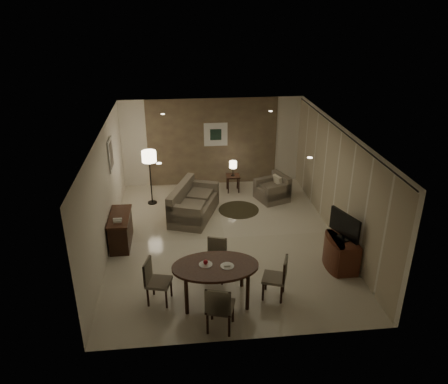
{
  "coord_description": "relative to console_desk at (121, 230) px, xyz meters",
  "views": [
    {
      "loc": [
        -1.03,
        -9.27,
        5.45
      ],
      "look_at": [
        0.0,
        0.2,
        1.15
      ],
      "focal_mm": 35.0,
      "sensor_mm": 36.0,
      "label": 1
    }
  ],
  "objects": [
    {
      "name": "art_left_canvas",
      "position": [
        -0.21,
        1.2,
        1.48
      ],
      "size": [
        0.01,
        0.46,
        0.64
      ],
      "primitive_type": "cube",
      "color": "gray",
      "rests_on": "wall_left"
    },
    {
      "name": "chair_left",
      "position": [
        0.97,
        -2.28,
        0.08
      ],
      "size": [
        0.53,
        0.53,
        0.9
      ],
      "primitive_type": null,
      "rotation": [
        0.0,
        0.0,
        1.32
      ],
      "color": "gray",
      "rests_on": "floor"
    },
    {
      "name": "downlight_fl",
      "position": [
        1.09,
        1.8,
        2.31
      ],
      "size": [
        0.1,
        0.1,
        0.01
      ],
      "primitive_type": "cylinder",
      "color": "white",
      "rests_on": "ceiling"
    },
    {
      "name": "taupe_accent",
      "position": [
        2.49,
        3.48,
        0.98
      ],
      "size": [
        3.96,
        0.03,
        2.7
      ],
      "primitive_type": "cube",
      "color": "#7E6C4E",
      "rests_on": "wall_back"
    },
    {
      "name": "art_back_canvas",
      "position": [
        2.59,
        3.44,
        1.23
      ],
      "size": [
        0.34,
        0.01,
        0.34
      ],
      "primitive_type": "cube",
      "color": "#192D21",
      "rests_on": "wall_back"
    },
    {
      "name": "armchair",
      "position": [
        4.09,
        2.05,
        -0.0
      ],
      "size": [
        1.02,
        1.05,
        0.74
      ],
      "primitive_type": null,
      "rotation": [
        0.0,
        0.0,
        -1.22
      ],
      "color": "gray",
      "rests_on": "floor"
    },
    {
      "name": "chair_right",
      "position": [
        3.19,
        -2.37,
        0.07
      ],
      "size": [
        0.55,
        0.55,
        0.89
      ],
      "primitive_type": null,
      "rotation": [
        0.0,
        0.0,
        -1.92
      ],
      "color": "gray",
      "rests_on": "floor"
    },
    {
      "name": "downlight_fr",
      "position": [
        3.89,
        1.8,
        2.31
      ],
      "size": [
        0.1,
        0.1,
        0.01
      ],
      "primitive_type": "cylinder",
      "color": "white",
      "rests_on": "ceiling"
    },
    {
      "name": "curtain_rod",
      "position": [
        5.17,
        0.0,
        2.27
      ],
      "size": [
        0.03,
        6.8,
        0.03
      ],
      "primitive_type": "cylinder",
      "rotation": [
        1.57,
        0.0,
        0.0
      ],
      "color": "black",
      "rests_on": "wall_right"
    },
    {
      "name": "side_table",
      "position": [
        3.04,
        2.79,
        -0.12
      ],
      "size": [
        0.4,
        0.4,
        0.51
      ],
      "primitive_type": null,
      "color": "black",
      "rests_on": "floor"
    },
    {
      "name": "console_desk",
      "position": [
        0.0,
        0.0,
        0.0
      ],
      "size": [
        0.48,
        1.2,
        0.75
      ],
      "primitive_type": null,
      "color": "#442616",
      "rests_on": "floor"
    },
    {
      "name": "art_left_frame",
      "position": [
        -0.23,
        1.2,
        1.48
      ],
      "size": [
        0.03,
        0.6,
        0.8
      ],
      "primitive_type": "cube",
      "color": "silver",
      "rests_on": "wall_left"
    },
    {
      "name": "fruit_apple",
      "position": [
        1.87,
        -2.29,
        0.46
      ],
      "size": [
        0.09,
        0.09,
        0.09
      ],
      "primitive_type": "sphere",
      "color": "#AA131F",
      "rests_on": "plate_a"
    },
    {
      "name": "plate_b",
      "position": [
        2.27,
        -2.39,
        0.41
      ],
      "size": [
        0.26,
        0.26,
        0.02
      ],
      "primitive_type": "cylinder",
      "color": "white",
      "rests_on": "dining_table"
    },
    {
      "name": "downlight_nr",
      "position": [
        3.89,
        -1.8,
        2.31
      ],
      "size": [
        0.1,
        0.1,
        0.01
      ],
      "primitive_type": "cylinder",
      "color": "white",
      "rests_on": "ceiling"
    },
    {
      "name": "chair_near",
      "position": [
        2.06,
        -3.15,
        0.11
      ],
      "size": [
        0.58,
        0.58,
        0.96
      ],
      "primitive_type": null,
      "rotation": [
        0.0,
        0.0,
        2.85
      ],
      "color": "gray",
      "rests_on": "floor"
    },
    {
      "name": "downlight_nl",
      "position": [
        1.09,
        -1.8,
        2.31
      ],
      "size": [
        0.1,
        0.1,
        0.01
      ],
      "primitive_type": "cylinder",
      "color": "white",
      "rests_on": "ceiling"
    },
    {
      "name": "tv_cabinet",
      "position": [
        4.89,
        -1.5,
        -0.03
      ],
      "size": [
        0.48,
        0.9,
        0.7
      ],
      "primitive_type": null,
      "color": "brown",
      "rests_on": "floor"
    },
    {
      "name": "chair_far",
      "position": [
        2.11,
        -1.66,
        0.06
      ],
      "size": [
        0.53,
        0.53,
        0.87
      ],
      "primitive_type": null,
      "rotation": [
        0.0,
        0.0,
        -0.3
      ],
      "color": "gray",
      "rests_on": "floor"
    },
    {
      "name": "napkin",
      "position": [
        2.27,
        -2.39,
        0.43
      ],
      "size": [
        0.12,
        0.08,
        0.03
      ],
      "primitive_type": "cube",
      "color": "white",
      "rests_on": "plate_b"
    },
    {
      "name": "telephone",
      "position": [
        0.0,
        -0.3,
        0.43
      ],
      "size": [
        0.2,
        0.14,
        0.09
      ],
      "primitive_type": null,
      "color": "white",
      "rests_on": "console_desk"
    },
    {
      "name": "table_lamp",
      "position": [
        3.04,
        2.79,
        0.38
      ],
      "size": [
        0.22,
        0.22,
        0.5
      ],
      "primitive_type": null,
      "color": "#FFEAC1",
      "rests_on": "side_table"
    },
    {
      "name": "plate_a",
      "position": [
        1.87,
        -2.29,
        0.41
      ],
      "size": [
        0.26,
        0.26,
        0.02
      ],
      "primitive_type": "cylinder",
      "color": "white",
      "rests_on": "dining_table"
    },
    {
      "name": "room_shell",
      "position": [
        2.49,
        0.4,
        0.98
      ],
      "size": [
        5.5,
        7.0,
        2.7
      ],
      "color": "beige",
      "rests_on": "ground"
    },
    {
      "name": "art_back_frame",
      "position": [
        2.59,
        3.46,
        1.23
      ],
      "size": [
        0.72,
        0.03,
        0.72
      ],
      "primitive_type": "cube",
      "color": "silver",
      "rests_on": "wall_back"
    },
    {
      "name": "sofa",
      "position": [
        1.8,
        1.26,
        0.06
      ],
      "size": [
        2.03,
        1.48,
        0.86
      ],
      "primitive_type": null,
      "rotation": [
        0.0,
        0.0,
        1.23
      ],
      "color": "gray",
      "rests_on": "floor"
    },
    {
      "name": "dining_table",
      "position": [
        2.05,
        -2.34,
        0.01
      ],
      "size": [
        1.66,
        1.04,
        0.78
      ],
      "primitive_type": null,
      "color": "#442616",
      "rests_on": "floor"
    },
    {
      "name": "floor_lamp",
      "position": [
        0.63,
        2.19,
        0.41
      ],
      "size": [
        0.4,
        0.4,
        1.57
      ],
      "primitive_type": null,
      "color": "#FFE5B7",
      "rests_on": "floor"
    },
    {
      "name": "round_rug",
      "position": [
        3.04,
        1.49,
        -0.37
      ],
      "size": [
        1.12,
        1.12,
        0.01
      ],
      "primitive_type": "cylinder",
      "color": "#453D27",
      "rests_on": "floor"
    },
    {
      "name": "flat_tv",
      "position": [
        4.87,
        -1.5,
        0.65
      ],
      "size": [
        0.36,
        0.85,
        0.6
      ],
      "primitive_type": null,
      "rotation": [
        0.0,
        0.0,
        0.35
      ],
      "color": "black",
      "rests_on": "tv_cabinet"
    },
    {
      "name": "curtain_wall",
      "position": [
        5.17,
        0.0,
        0.95
      ],
      "size": [
        0.08,
        6.7,
        2.58
      ],
      "primitive_type": null,
      "color": "#BFB495",
      "rests_on": "wall_right"
    }
  ]
}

